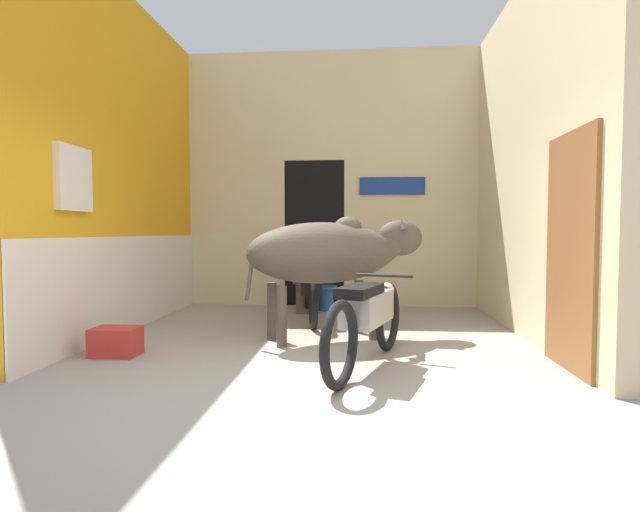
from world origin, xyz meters
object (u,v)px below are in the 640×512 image
at_px(cow, 332,252).
at_px(shopkeeper_seated, 308,271).
at_px(motorcycle_near, 367,316).
at_px(crate, 116,342).
at_px(plastic_stool, 325,297).
at_px(motorcycle_far, 309,288).

relative_size(cow, shopkeeper_seated, 1.77).
distance_m(motorcycle_near, crate, 2.50).
height_order(motorcycle_near, plastic_stool, motorcycle_near).
distance_m(shopkeeper_seated, crate, 3.26).
bearing_deg(motorcycle_near, cow, 108.19).
bearing_deg(cow, crate, -155.21).
xyz_separation_m(cow, plastic_stool, (-0.23, 2.05, -0.78)).
bearing_deg(plastic_stool, shopkeeper_seated, -140.32).
height_order(cow, motorcycle_far, cow).
height_order(cow, motorcycle_near, cow).
bearing_deg(motorcycle_far, shopkeeper_seated, 98.29).
xyz_separation_m(cow, shopkeeper_seated, (-0.48, 1.84, -0.35)).
xyz_separation_m(cow, crate, (-2.08, -0.96, -0.85)).
relative_size(motorcycle_near, crate, 4.55).
bearing_deg(shopkeeper_seated, motorcycle_far, -81.71).
distance_m(motorcycle_near, plastic_stool, 3.28).
xyz_separation_m(motorcycle_near, shopkeeper_seated, (-0.87, 3.01, 0.17)).
relative_size(motorcycle_far, crate, 4.57).
height_order(motorcycle_near, motorcycle_far, motorcycle_near).
relative_size(cow, plastic_stool, 5.69).
relative_size(cow, motorcycle_far, 1.08).
distance_m(cow, shopkeeper_seated, 1.93).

